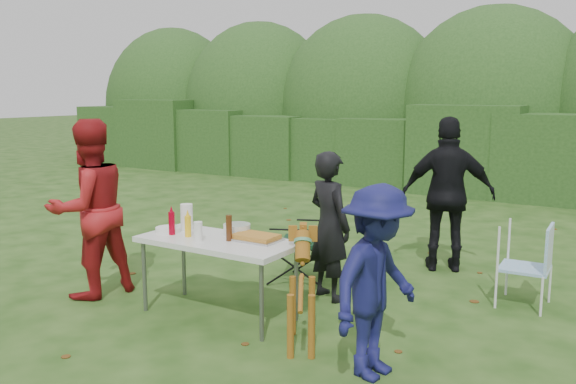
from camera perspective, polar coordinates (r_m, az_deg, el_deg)
The scene contains 20 objects.
ground at distance 6.13m, azimuth -4.65°, elevation -10.59°, with size 80.00×80.00×0.00m, color #1E4211.
hedge_row at distance 13.13m, azimuth 16.65°, elevation 3.63°, with size 22.00×1.40×1.70m, color #23471C.
shrub_backdrop at distance 14.63m, azimuth 18.48°, elevation 7.04°, with size 20.00×2.60×3.20m, color #3D6628.
folding_table at distance 5.71m, azimuth -6.57°, elevation -4.92°, with size 1.50×0.70×0.74m.
person_cook at distance 6.15m, azimuth 3.90°, elevation -3.17°, with size 0.55×0.36×1.51m, color black.
person_red_jacket at distance 6.52m, azimuth -18.10°, elevation -1.50°, with size 0.89×0.69×1.82m, color #A3181B.
person_black_puffy at distance 7.32m, azimuth 14.76°, elevation -0.23°, with size 1.06×0.44×1.81m, color black.
child at distance 4.53m, azimuth 8.30°, elevation -8.33°, with size 0.93×0.54×1.44m, color #14154D.
dog at distance 5.07m, azimuth 1.29°, elevation -9.49°, with size 0.95×0.38×0.90m, color #905818, non-canonical shape.
camping_chair at distance 6.77m, azimuth 1.79°, elevation -4.15°, with size 0.63×0.63×1.01m, color black, non-canonical shape.
lawn_chair at distance 6.44m, azimuth 21.27°, elevation -6.33°, with size 0.49×0.49×0.83m, color #418ED2, non-canonical shape.
food_tray at distance 5.62m, azimuth -3.02°, elevation -4.43°, with size 0.45×0.30×0.02m, color #B7B7BA.
focaccia_bread at distance 5.61m, azimuth -3.02°, elevation -4.16°, with size 0.40×0.26×0.04m, color #BB7B2C.
mustard_bottle at distance 5.80m, azimuth -9.35°, elevation -3.19°, with size 0.06×0.06×0.20m, color yellow.
ketchup_bottle at distance 5.91m, azimuth -10.83°, elevation -2.90°, with size 0.06×0.06×0.22m, color #970015.
beer_bottle at distance 5.59m, azimuth -5.54°, elevation -3.37°, with size 0.06×0.06×0.24m, color #47230F.
paper_towel_roll at distance 6.07m, azimuth -9.46°, elevation -2.33°, with size 0.12×0.12×0.26m, color white.
cup_stack at distance 5.62m, azimuth -8.41°, elevation -3.67°, with size 0.08×0.08×0.18m, color white.
pasta_bowl at distance 5.85m, azimuth -4.80°, elevation -3.48°, with size 0.26×0.26×0.10m, color silver.
plate_stack at distance 6.04m, azimuth -11.17°, elevation -3.47°, with size 0.24×0.24×0.05m, color white.
Camera 1 is at (3.45, -4.60, 2.10)m, focal length 38.00 mm.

